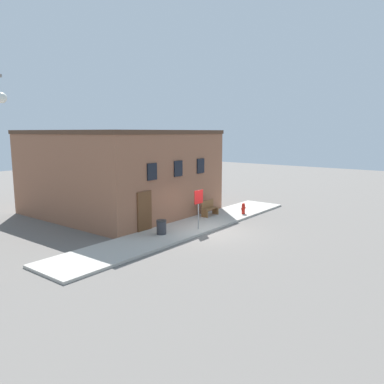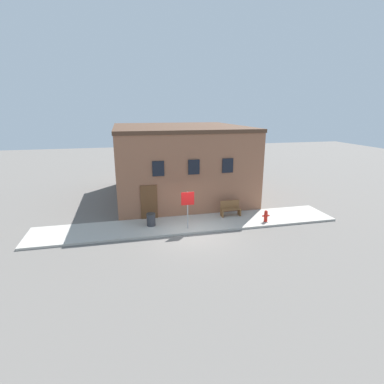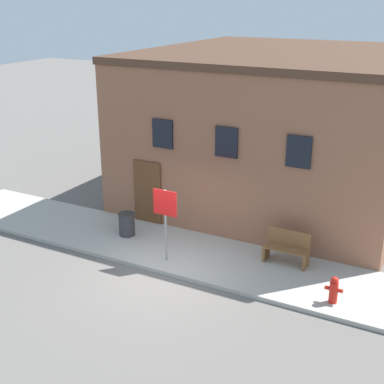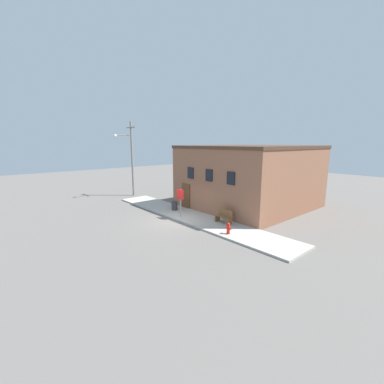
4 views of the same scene
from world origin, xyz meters
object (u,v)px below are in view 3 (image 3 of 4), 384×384
object	(u,v)px
fire_hydrant	(334,290)
bench	(287,248)
trash_bin	(127,224)
stop_sign	(165,212)

from	to	relation	value
fire_hydrant	bench	bearing A→B (deg)	139.09
fire_hydrant	trash_bin	distance (m)	6.72
stop_sign	trash_bin	bearing A→B (deg)	155.27
bench	trash_bin	distance (m)	5.01
bench	trash_bin	bearing A→B (deg)	-173.61
bench	trash_bin	xyz separation A→B (m)	(-4.98, -0.56, -0.07)
bench	stop_sign	bearing A→B (deg)	-154.48
stop_sign	trash_bin	distance (m)	2.41
fire_hydrant	stop_sign	world-z (taller)	stop_sign
fire_hydrant	stop_sign	size ratio (longest dim) A/B	0.33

